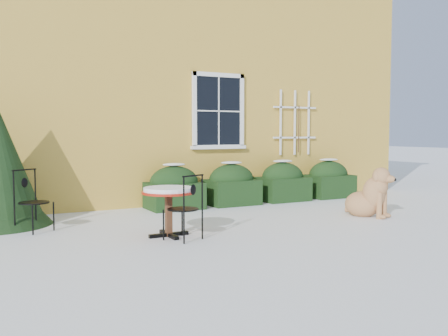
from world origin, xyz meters
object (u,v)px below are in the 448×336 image
patio_chair_near (185,207)px  patio_chair_far (32,200)px  bistro_table (169,196)px  dog (370,196)px

patio_chair_near → patio_chair_far: bearing=-67.3°
bistro_table → dog: (3.83, -0.09, -0.23)m
bistro_table → patio_chair_near: 0.38m
bistro_table → patio_chair_near: (0.11, -0.34, -0.13)m
patio_chair_near → dog: 3.73m
patio_chair_near → dog: bearing=159.3°
patio_chair_near → dog: (3.72, 0.25, -0.09)m
bistro_table → dog: 3.84m
bistro_table → patio_chair_far: (-1.70, 1.34, -0.12)m
patio_chair_far → patio_chair_near: bearing=-75.9°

